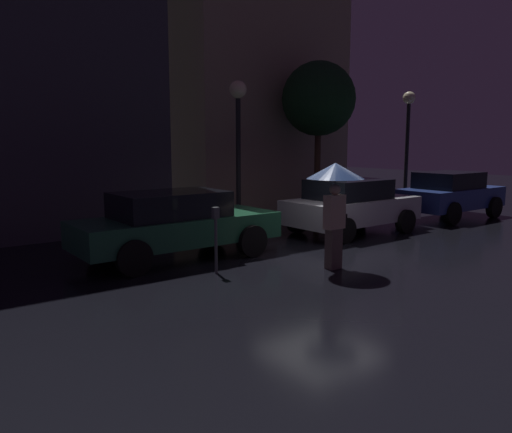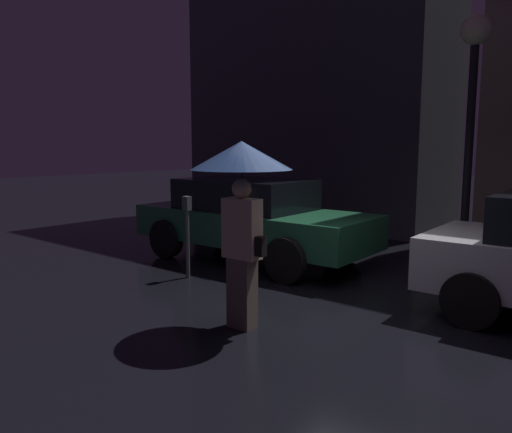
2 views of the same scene
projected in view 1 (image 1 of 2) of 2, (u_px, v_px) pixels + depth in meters
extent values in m
plane|color=black|center=(322.00, 252.00, 11.63)|extent=(60.00, 60.00, 0.00)
cube|color=#3D3D47|center=(25.00, 46.00, 13.25)|extent=(6.95, 3.00, 10.13)
cube|color=gray|center=(258.00, 79.00, 17.84)|extent=(6.21, 3.00, 9.57)
cube|color=#1E5638|center=(178.00, 229.00, 10.98)|extent=(4.52, 1.79, 0.58)
cube|color=black|center=(170.00, 204.00, 10.79)|extent=(2.36, 1.56, 0.55)
cylinder|color=black|center=(212.00, 230.00, 12.53)|extent=(0.71, 0.22, 0.71)
cylinder|color=black|center=(252.00, 241.00, 11.15)|extent=(0.71, 0.22, 0.71)
cylinder|color=black|center=(102.00, 243.00, 10.89)|extent=(0.71, 0.22, 0.71)
cylinder|color=black|center=(134.00, 258.00, 9.51)|extent=(0.71, 0.22, 0.71)
cube|color=#B7B7BF|center=(352.00, 210.00, 14.02)|extent=(4.03, 1.91, 0.65)
cube|color=black|center=(348.00, 189.00, 13.83)|extent=(2.11, 1.65, 0.54)
cylinder|color=black|center=(357.00, 214.00, 15.51)|extent=(0.66, 0.22, 0.66)
cylinder|color=black|center=(406.00, 221.00, 14.07)|extent=(0.66, 0.22, 0.66)
cylinder|color=black|center=(297.00, 221.00, 14.06)|extent=(0.66, 0.22, 0.66)
cylinder|color=black|center=(344.00, 230.00, 12.62)|extent=(0.66, 0.22, 0.66)
cube|color=navy|center=(451.00, 198.00, 16.78)|extent=(4.01, 1.79, 0.66)
cube|color=black|center=(449.00, 180.00, 16.60)|extent=(2.10, 1.56, 0.54)
cylinder|color=black|center=(448.00, 202.00, 18.24)|extent=(0.71, 0.22, 0.71)
cylinder|color=black|center=(494.00, 207.00, 16.87)|extent=(0.71, 0.22, 0.71)
cylinder|color=black|center=(406.00, 208.00, 16.79)|extent=(0.71, 0.22, 0.71)
cylinder|color=black|center=(452.00, 213.00, 15.41)|extent=(0.71, 0.22, 0.71)
cube|color=#66564C|center=(334.00, 249.00, 10.09)|extent=(0.31, 0.21, 0.82)
cube|color=#D1B293|center=(334.00, 212.00, 9.97)|extent=(0.45, 0.22, 0.68)
sphere|color=tan|center=(335.00, 189.00, 9.91)|extent=(0.22, 0.22, 0.22)
cylinder|color=black|center=(335.00, 199.00, 9.94)|extent=(0.02, 0.02, 0.80)
cone|color=navy|center=(335.00, 171.00, 9.85)|extent=(1.14, 1.14, 0.31)
cube|color=black|center=(343.00, 219.00, 10.14)|extent=(0.16, 0.10, 0.22)
cylinder|color=#4C5154|center=(216.00, 246.00, 9.71)|extent=(0.06, 0.06, 1.09)
cube|color=#4C5154|center=(216.00, 213.00, 9.62)|extent=(0.12, 0.10, 0.22)
cylinder|color=black|center=(238.00, 165.00, 14.31)|extent=(0.14, 0.14, 3.76)
sphere|color=#F9EAB7|center=(238.00, 89.00, 13.99)|extent=(0.50, 0.50, 0.50)
cylinder|color=black|center=(406.00, 157.00, 18.97)|extent=(0.14, 0.14, 3.95)
sphere|color=#F9EAB7|center=(409.00, 98.00, 18.64)|extent=(0.46, 0.46, 0.46)
cylinder|color=#473323|center=(317.00, 175.00, 16.36)|extent=(0.20, 0.20, 2.91)
sphere|color=#143319|center=(319.00, 99.00, 15.99)|extent=(2.37, 2.37, 2.37)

